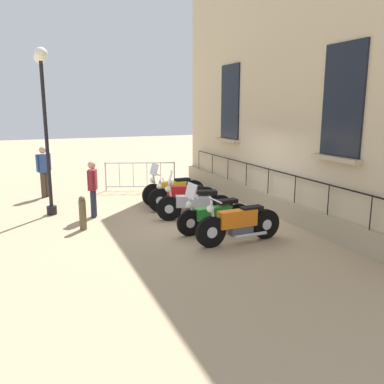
{
  "coord_description": "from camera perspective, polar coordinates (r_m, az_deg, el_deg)",
  "views": [
    {
      "loc": [
        4.43,
        9.82,
        3.07
      ],
      "look_at": [
        0.42,
        0.0,
        0.8
      ],
      "focal_mm": 38.08,
      "sensor_mm": 36.0,
      "label": 1
    }
  ],
  "objects": [
    {
      "name": "ground_plane",
      "position": [
        11.2,
        1.98,
        -3.84
      ],
      "size": [
        60.0,
        60.0,
        0.0
      ],
      "primitive_type": "plane",
      "color": "tan"
    },
    {
      "name": "lamppost",
      "position": [
        11.99,
        -20.04,
        11.73
      ],
      "size": [
        0.34,
        1.04,
        4.53
      ],
      "color": "black",
      "rests_on": "ground_plane"
    },
    {
      "name": "motorcycle_silver",
      "position": [
        11.04,
        0.33,
        -1.75
      ],
      "size": [
        2.04,
        0.82,
        1.38
      ],
      "color": "black",
      "rests_on": "ground_plane"
    },
    {
      "name": "pedestrian_standing",
      "position": [
        11.56,
        -13.74,
        0.81
      ],
      "size": [
        0.32,
        0.51,
        1.57
      ],
      "color": "#23283D",
      "rests_on": "ground_plane"
    },
    {
      "name": "motorcycle_yellow",
      "position": [
        12.8,
        -2.62,
        0.26
      ],
      "size": [
        2.1,
        0.6,
        1.34
      ],
      "color": "black",
      "rests_on": "ground_plane"
    },
    {
      "name": "motorcycle_orange",
      "position": [
        9.26,
        6.57,
        -4.45
      ],
      "size": [
        2.14,
        0.56,
        1.07
      ],
      "color": "black",
      "rests_on": "ground_plane"
    },
    {
      "name": "motorcycle_green",
      "position": [
        10.0,
        3.11,
        -3.31
      ],
      "size": [
        2.02,
        0.56,
        1.28
      ],
      "color": "black",
      "rests_on": "ground_plane"
    },
    {
      "name": "crowd_barrier",
      "position": [
        14.95,
        -7.28,
        2.34
      ],
      "size": [
        2.4,
        0.88,
        1.05
      ],
      "color": "#B7B7BF",
      "rests_on": "ground_plane"
    },
    {
      "name": "bollard",
      "position": [
        10.54,
        -15.08,
        -2.83
      ],
      "size": [
        0.18,
        0.18,
        0.86
      ],
      "color": "brown",
      "rests_on": "ground_plane"
    },
    {
      "name": "pedestrian_walking",
      "position": [
        14.6,
        -20.03,
        3.1
      ],
      "size": [
        0.49,
        0.35,
        1.72
      ],
      "color": "#47382D",
      "rests_on": "ground_plane"
    },
    {
      "name": "motorcycle_red",
      "position": [
        11.95,
        -1.29,
        -0.69
      ],
      "size": [
        2.04,
        0.74,
        0.96
      ],
      "color": "black",
      "rests_on": "ground_plane"
    },
    {
      "name": "building_facade",
      "position": [
        12.0,
        13.0,
        17.46
      ],
      "size": [
        0.82,
        12.07,
        8.7
      ],
      "color": "#C6B28E",
      "rests_on": "ground_plane"
    }
  ]
}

